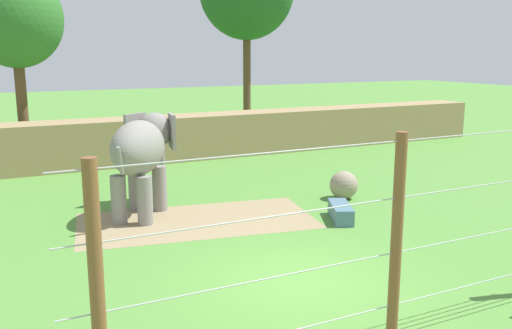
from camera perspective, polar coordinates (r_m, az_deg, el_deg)
ground_plane at (r=11.41m, az=4.50°, el=-12.05°), size 120.00×120.00×0.00m
dirt_patch at (r=15.35m, az=-6.09°, el=-5.78°), size 6.84×4.28×0.01m
embankment_wall at (r=23.48m, az=-12.83°, el=2.39°), size 36.00×1.80×1.87m
elephant at (r=15.83m, az=-11.72°, el=1.42°), size 2.78×3.35×2.78m
enrichment_ball at (r=17.61m, az=9.04°, el=-2.10°), size 0.89×0.89×0.89m
cable_fence at (r=8.84m, az=13.77°, el=-7.62°), size 9.79×0.18×3.39m
feed_trough at (r=15.46m, az=8.72°, el=-4.88°), size 1.04×1.48×0.44m
tree_left_of_centre at (r=25.26m, az=-23.62°, el=13.54°), size 3.82×3.82×7.90m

